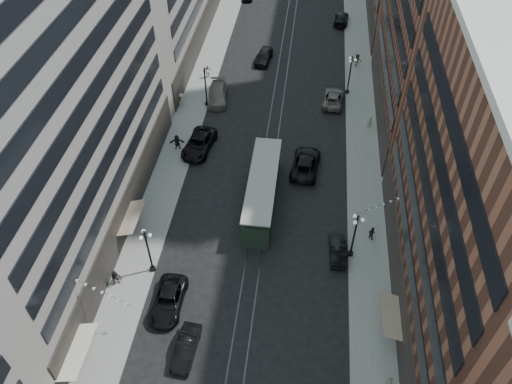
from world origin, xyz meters
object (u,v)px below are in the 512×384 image
at_px(lamppost_sw_far, 148,250).
at_px(pedestrian_7, 372,233).
at_px(lamppost_se_mid, 350,74).
at_px(car_10, 337,250).
at_px(lamppost_se_far, 354,234).
at_px(car_13, 264,56).
at_px(pedestrian_6, 208,71).
at_px(car_11, 333,98).
at_px(lamppost_sw_mid, 205,85).
at_px(car_8, 218,94).
at_px(car_2, 168,301).
at_px(car_7, 199,144).
at_px(car_5, 186,348).
at_px(pedestrian_8, 369,121).
at_px(pedestrian_9, 357,60).
at_px(pedestrian_4, 389,383).
at_px(car_12, 341,18).
at_px(pedestrian_extra_0, 182,100).
at_px(pedestrian_2, 116,278).
at_px(car_extra_0, 306,163).
at_px(pedestrian_5, 177,142).
at_px(streetcar, 262,191).

xyz_separation_m(lamppost_sw_far, pedestrian_7, (20.42, 6.35, -2.20)).
distance_m(lamppost_se_mid, car_10, 28.18).
xyz_separation_m(lamppost_se_far, car_13, (-12.18, 35.11, -2.24)).
height_order(lamppost_sw_far, pedestrian_6, lamppost_sw_far).
relative_size(car_11, pedestrian_7, 3.63).
height_order(lamppost_sw_mid, car_8, lamppost_sw_mid).
height_order(lamppost_sw_mid, car_11, lamppost_sw_mid).
xyz_separation_m(car_2, car_8, (-1.20, 32.05, 0.10)).
height_order(car_11, pedestrian_6, pedestrian_6).
bearing_deg(lamppost_sw_mid, car_7, -84.93).
height_order(lamppost_se_far, car_5, lamppost_se_far).
distance_m(lamppost_sw_mid, car_7, 9.32).
bearing_deg(pedestrian_8, pedestrian_9, -86.32).
relative_size(pedestrian_4, car_12, 0.34).
bearing_deg(lamppost_sw_far, lamppost_se_far, 12.26).
distance_m(car_10, pedestrian_extra_0, 30.22).
relative_size(lamppost_se_mid, pedestrian_8, 3.12).
height_order(car_7, pedestrian_7, car_7).
xyz_separation_m(car_2, pedestrian_2, (-5.19, 1.61, 0.28)).
bearing_deg(car_11, car_12, -87.38).
relative_size(car_10, car_12, 0.79).
distance_m(pedestrian_2, car_11, 36.94).
bearing_deg(car_5, lamppost_se_mid, 75.02).
xyz_separation_m(pedestrian_7, pedestrian_extra_0, (-23.56, 20.02, 0.16)).
distance_m(car_12, car_extra_0, 37.25).
distance_m(pedestrian_5, pedestrian_6, 16.04).
xyz_separation_m(car_10, car_11, (-0.62, 25.63, 0.06)).
height_order(car_2, pedestrian_9, pedestrian_9).
bearing_deg(pedestrian_extra_0, streetcar, 61.00).
bearing_deg(car_2, car_extra_0, 60.91).
xyz_separation_m(lamppost_sw_far, car_13, (6.22, 39.11, -2.24)).
distance_m(pedestrian_9, pedestrian_extra_0, 26.29).
height_order(pedestrian_4, pedestrian_extra_0, pedestrian_4).
bearing_deg(pedestrian_4, car_2, 90.00).
xyz_separation_m(pedestrian_6, car_extra_0, (14.59, -17.72, -0.21)).
distance_m(pedestrian_8, pedestrian_9, 14.67).
xyz_separation_m(pedestrian_4, car_12, (-3.41, 61.92, -0.28)).
bearing_deg(car_12, car_8, 61.35).
xyz_separation_m(pedestrian_6, pedestrian_9, (20.92, 5.49, -0.01)).
bearing_deg(car_10, pedestrian_7, -147.34).
bearing_deg(car_8, car_extra_0, -52.49).
bearing_deg(pedestrian_extra_0, car_7, 49.03).
distance_m(car_10, pedestrian_5, 23.33).
distance_m(lamppost_sw_far, car_10, 17.73).
height_order(car_13, car_extra_0, car_extra_0).
relative_size(lamppost_se_mid, streetcar, 0.43).
bearing_deg(car_8, pedestrian_6, 106.98).
distance_m(lamppost_se_far, pedestrian_9, 35.28).
bearing_deg(lamppost_se_mid, car_8, -168.53).
distance_m(car_12, pedestrian_8, 28.64).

